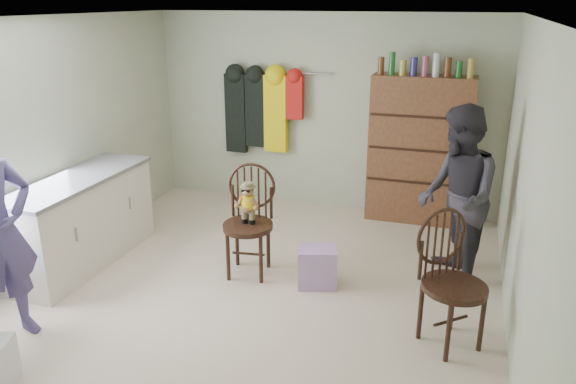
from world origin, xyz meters
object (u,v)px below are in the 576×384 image
(counter, at_px, (80,220))
(chair_far, at_px, (449,275))
(chair_front, at_px, (249,213))
(dresser, at_px, (419,149))

(counter, relative_size, chair_far, 1.67)
(counter, bearing_deg, chair_far, -5.13)
(counter, distance_m, chair_far, 3.72)
(chair_front, xyz_separation_m, chair_far, (1.95, -0.67, -0.04))
(counter, relative_size, chair_front, 1.67)
(counter, height_order, chair_front, chair_front)
(chair_front, xyz_separation_m, dresser, (1.45, 1.96, 0.28))
(chair_front, bearing_deg, chair_far, -26.52)
(chair_front, bearing_deg, counter, -176.92)
(chair_front, distance_m, chair_far, 2.06)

